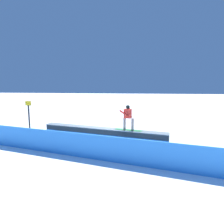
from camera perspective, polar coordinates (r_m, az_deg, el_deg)
The scene contains 5 objects.
ground_plane at distance 11.13m, azimuth -3.12°, elevation -7.46°, with size 120.00×120.00×0.00m, color white.
grind_box at distance 11.07m, azimuth -3.13°, elevation -6.28°, with size 7.58×2.05×0.52m.
snowboarder at distance 10.33m, azimuth 4.89°, elevation -1.41°, with size 1.55×0.62×1.41m.
safety_fence at distance 7.90m, azimuth -8.35°, elevation -10.22°, with size 11.33×0.06×1.02m, color #2F87EC.
trail_marker at distance 13.53m, azimuth -24.09°, elevation -0.79°, with size 0.40×0.10×1.98m.
Camera 1 is at (-2.28, 10.48, 2.98)m, focal length 29.87 mm.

